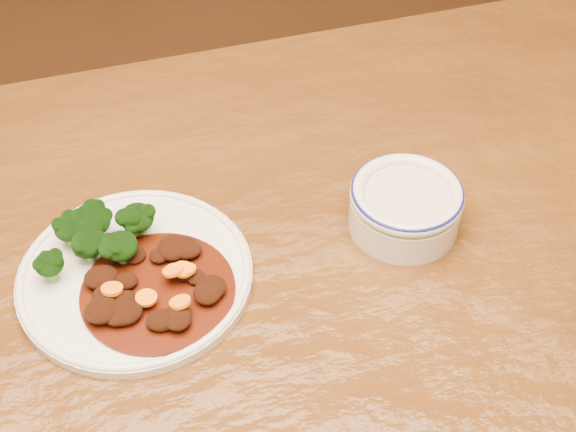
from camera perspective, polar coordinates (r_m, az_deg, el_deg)
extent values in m
cube|color=#552F0F|center=(0.79, -3.87, -8.38)|extent=(1.57, 1.02, 0.04)
cylinder|color=#402810|center=(1.53, 18.90, 1.33)|extent=(0.06, 0.06, 0.71)
cylinder|color=silver|center=(0.82, -10.80, -4.22)|extent=(0.24, 0.24, 0.01)
torus|color=silver|center=(0.82, -10.84, -3.98)|extent=(0.23, 0.23, 0.01)
cylinder|color=#689D51|center=(0.85, -13.48, -1.21)|extent=(0.01, 0.01, 0.01)
ellipsoid|color=black|center=(0.84, -13.69, -0.36)|extent=(0.04, 0.04, 0.03)
cylinder|color=#689D51|center=(0.82, -11.65, -2.95)|extent=(0.01, 0.01, 0.01)
ellipsoid|color=black|center=(0.81, -11.83, -2.10)|extent=(0.03, 0.03, 0.03)
cylinder|color=#689D51|center=(0.82, -16.39, -4.01)|extent=(0.01, 0.01, 0.01)
ellipsoid|color=black|center=(0.81, -16.63, -3.27)|extent=(0.03, 0.03, 0.02)
cylinder|color=#689D51|center=(0.83, -13.84, -2.74)|extent=(0.01, 0.01, 0.01)
ellipsoid|color=black|center=(0.82, -14.06, -1.93)|extent=(0.03, 0.03, 0.03)
cylinder|color=#689D51|center=(0.85, -15.09, -1.62)|extent=(0.01, 0.01, 0.01)
ellipsoid|color=black|center=(0.84, -15.30, -0.84)|extent=(0.03, 0.03, 0.02)
cylinder|color=#689D51|center=(0.84, -10.52, -0.98)|extent=(0.01, 0.01, 0.01)
ellipsoid|color=black|center=(0.83, -10.69, -0.12)|extent=(0.03, 0.03, 0.03)
cylinder|color=#3F1106|center=(0.79, -9.23, -5.29)|extent=(0.15, 0.15, 0.00)
ellipsoid|color=black|center=(0.81, -9.14, -2.78)|extent=(0.02, 0.02, 0.01)
ellipsoid|color=black|center=(0.79, -12.33, -5.48)|extent=(0.02, 0.02, 0.01)
ellipsoid|color=black|center=(0.78, -11.49, -5.79)|extent=(0.02, 0.02, 0.01)
ellipsoid|color=black|center=(0.82, -7.46, -2.09)|extent=(0.03, 0.02, 0.01)
ellipsoid|color=black|center=(0.79, -12.68, -5.53)|extent=(0.03, 0.03, 0.01)
ellipsoid|color=black|center=(0.80, -13.15, -4.27)|extent=(0.03, 0.03, 0.02)
ellipsoid|color=black|center=(0.78, -5.50, -5.08)|extent=(0.03, 0.03, 0.02)
ellipsoid|color=black|center=(0.76, -7.86, -7.21)|extent=(0.03, 0.03, 0.01)
ellipsoid|color=black|center=(0.80, -12.97, -4.47)|extent=(0.03, 0.02, 0.01)
ellipsoid|color=black|center=(0.77, -13.11, -6.57)|extent=(0.03, 0.03, 0.02)
ellipsoid|color=black|center=(0.82, -10.88, -2.73)|extent=(0.02, 0.02, 0.01)
ellipsoid|color=black|center=(0.76, -8.95, -7.33)|extent=(0.03, 0.02, 0.02)
ellipsoid|color=black|center=(0.77, -11.53, -6.69)|extent=(0.03, 0.03, 0.02)
ellipsoid|color=black|center=(0.81, -8.19, -2.24)|extent=(0.03, 0.03, 0.02)
ellipsoid|color=black|center=(0.79, -6.55, -4.35)|extent=(0.02, 0.02, 0.01)
ellipsoid|color=black|center=(0.80, -11.48, -4.57)|extent=(0.02, 0.02, 0.01)
ellipsoid|color=black|center=(0.77, -12.02, -6.95)|extent=(0.02, 0.02, 0.01)
ellipsoid|color=black|center=(0.77, -5.77, -5.47)|extent=(0.03, 0.03, 0.01)
ellipsoid|color=black|center=(0.79, -7.38, -4.00)|extent=(0.02, 0.02, 0.01)
ellipsoid|color=black|center=(0.81, -7.14, -2.40)|extent=(0.03, 0.02, 0.01)
cylinder|color=orange|center=(0.76, -7.68, -6.09)|extent=(0.03, 0.03, 0.01)
cylinder|color=orange|center=(0.79, -7.29, -3.78)|extent=(0.02, 0.02, 0.01)
cylinder|color=orange|center=(0.79, -7.47, -3.79)|extent=(0.03, 0.03, 0.01)
cylinder|color=orange|center=(0.78, -10.04, -5.75)|extent=(0.03, 0.03, 0.00)
cylinder|color=orange|center=(0.79, -8.18, -3.84)|extent=(0.03, 0.02, 0.01)
cylinder|color=orange|center=(0.78, -12.41, -5.08)|extent=(0.03, 0.03, 0.01)
cylinder|color=beige|center=(0.85, 8.27, 0.27)|extent=(0.12, 0.12, 0.04)
cylinder|color=beige|center=(0.84, 8.43, 1.36)|extent=(0.09, 0.09, 0.01)
torus|color=beige|center=(0.84, 8.46, 1.55)|extent=(0.12, 0.12, 0.02)
torus|color=navy|center=(0.83, 8.49, 1.74)|extent=(0.12, 0.12, 0.01)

